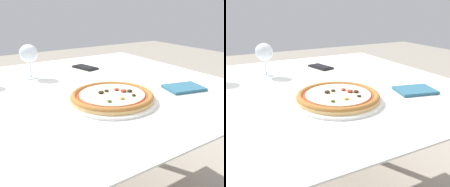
{
  "view_description": "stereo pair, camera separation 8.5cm",
  "coord_description": "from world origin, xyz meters",
  "views": [
    {
      "loc": [
        -0.44,
        -0.9,
        1.06
      ],
      "look_at": [
        0.01,
        -0.21,
        0.77
      ],
      "focal_mm": 40.0,
      "sensor_mm": 36.0,
      "label": 1
    },
    {
      "loc": [
        -0.37,
        -0.94,
        1.06
      ],
      "look_at": [
        0.01,
        -0.21,
        0.77
      ],
      "focal_mm": 40.0,
      "sensor_mm": 36.0,
      "label": 2
    }
  ],
  "objects": [
    {
      "name": "pizza_plate",
      "position": [
        0.01,
        -0.21,
        0.75
      ],
      "size": [
        0.32,
        0.32,
        0.04
      ],
      "color": "white",
      "rests_on": "dining_table"
    },
    {
      "name": "napkin_folded",
      "position": [
        0.33,
        -0.25,
        0.74
      ],
      "size": [
        0.17,
        0.14,
        0.01
      ],
      "color": "#2D607A",
      "rests_on": "dining_table"
    },
    {
      "name": "wine_glass_far_left",
      "position": [
        -0.14,
        0.26,
        0.85
      ],
      "size": [
        0.08,
        0.08,
        0.16
      ],
      "color": "silver",
      "rests_on": "dining_table"
    },
    {
      "name": "cell_phone",
      "position": [
        0.16,
        0.28,
        0.74
      ],
      "size": [
        0.1,
        0.16,
        0.01
      ],
      "color": "black",
      "rests_on": "dining_table"
    },
    {
      "name": "dining_table",
      "position": [
        0.0,
        0.0,
        0.65
      ],
      "size": [
        1.22,
        1.14,
        0.74
      ],
      "color": "brown",
      "rests_on": "ground_plane"
    }
  ]
}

